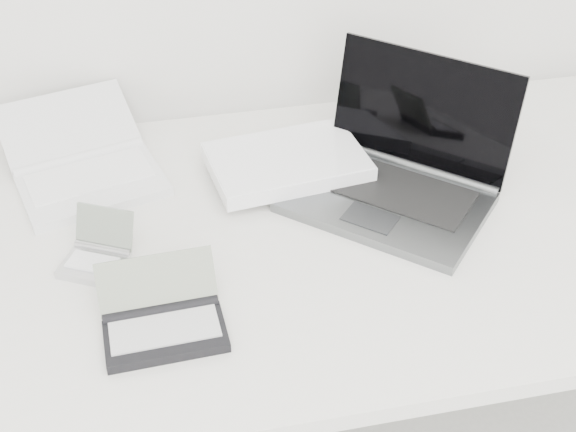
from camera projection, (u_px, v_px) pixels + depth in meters
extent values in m
cube|color=white|center=(300.00, 234.00, 1.38)|extent=(1.60, 0.80, 0.03)
cylinder|color=silver|center=(561.00, 221.00, 2.00)|extent=(0.04, 0.04, 0.70)
cube|color=slate|center=(386.00, 202.00, 1.41)|extent=(0.40, 0.40, 0.02)
cube|color=black|center=(394.00, 188.00, 1.43)|extent=(0.29, 0.28, 0.00)
cube|color=black|center=(423.00, 111.00, 1.44)|extent=(0.28, 0.26, 0.21)
cylinder|color=slate|center=(412.00, 166.00, 1.48)|extent=(0.26, 0.24, 0.02)
cube|color=#35373A|center=(370.00, 218.00, 1.36)|extent=(0.10, 0.10, 0.00)
cube|color=white|center=(287.00, 162.00, 1.47)|extent=(0.30, 0.22, 0.03)
cube|color=white|center=(287.00, 155.00, 1.46)|extent=(0.29, 0.21, 0.00)
cube|color=white|center=(93.00, 185.00, 1.45)|extent=(0.28, 0.23, 0.02)
cube|color=white|center=(89.00, 176.00, 1.46)|extent=(0.24, 0.15, 0.00)
cube|color=white|center=(67.00, 125.00, 1.54)|extent=(0.28, 0.20, 0.07)
cylinder|color=white|center=(79.00, 158.00, 1.50)|extent=(0.24, 0.08, 0.02)
cube|color=silver|center=(93.00, 266.00, 1.28)|extent=(0.12, 0.11, 0.01)
cube|color=silver|center=(92.00, 262.00, 1.27)|extent=(0.09, 0.07, 0.00)
cube|color=gray|center=(104.00, 227.00, 1.30)|extent=(0.10, 0.07, 0.07)
cylinder|color=silver|center=(103.00, 248.00, 1.30)|extent=(0.09, 0.06, 0.02)
cube|color=black|center=(166.00, 336.00, 1.16)|extent=(0.18, 0.10, 0.02)
cube|color=#AAAAAA|center=(165.00, 330.00, 1.15)|extent=(0.16, 0.07, 0.00)
cube|color=slate|center=(157.00, 282.00, 1.19)|extent=(0.18, 0.06, 0.07)
cylinder|color=black|center=(161.00, 310.00, 1.19)|extent=(0.17, 0.03, 0.02)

